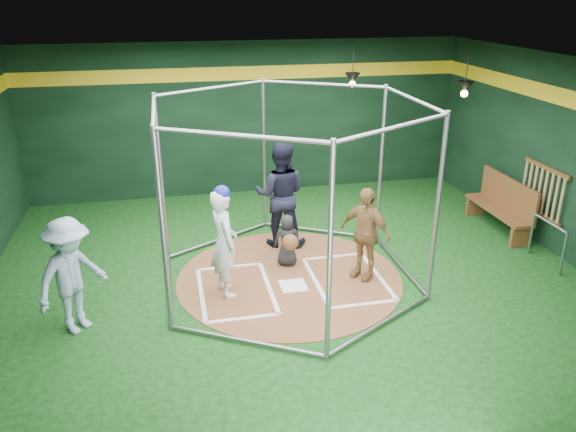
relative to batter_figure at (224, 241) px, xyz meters
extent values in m
cube|color=#0B330C|center=(1.10, 0.27, -0.93)|extent=(10.00, 9.00, 0.02)
cube|color=black|center=(1.10, 0.27, 2.58)|extent=(10.00, 9.00, 0.02)
cube|color=black|center=(1.10, 4.77, 0.83)|extent=(10.00, 0.10, 3.50)
cube|color=black|center=(1.10, -4.23, 0.83)|extent=(10.00, 0.10, 3.50)
cube|color=black|center=(6.10, 0.27, 0.83)|extent=(0.10, 9.00, 3.50)
cube|color=yellow|center=(1.10, 4.74, 1.88)|extent=(10.00, 0.01, 0.30)
cylinder|color=brown|center=(1.10, 0.27, -0.91)|extent=(3.80, 3.80, 0.01)
cube|color=white|center=(1.10, -0.03, -0.90)|extent=(0.43, 0.43, 0.01)
cube|color=white|center=(0.15, 0.87, -0.90)|extent=(1.10, 0.07, 0.01)
cube|color=white|center=(0.15, -0.83, -0.90)|extent=(1.10, 0.07, 0.01)
cube|color=white|center=(-0.40, 0.02, -0.90)|extent=(0.07, 1.70, 0.01)
cube|color=white|center=(0.70, 0.02, -0.90)|extent=(0.07, 1.70, 0.01)
cube|color=white|center=(2.05, 0.87, -0.90)|extent=(1.10, 0.07, 0.01)
cube|color=white|center=(2.05, -0.83, -0.90)|extent=(1.10, 0.07, 0.01)
cube|color=white|center=(1.50, 0.02, -0.90)|extent=(0.07, 1.70, 0.01)
cube|color=white|center=(2.60, 0.02, -0.90)|extent=(0.07, 1.70, 0.01)
cylinder|color=gray|center=(3.09, 1.42, 0.58)|extent=(0.07, 0.07, 3.00)
cylinder|color=gray|center=(1.10, 2.57, 0.58)|extent=(0.07, 0.07, 3.00)
cylinder|color=gray|center=(-0.89, 1.42, 0.58)|extent=(0.07, 0.07, 3.00)
cylinder|color=gray|center=(-0.89, -0.88, 0.58)|extent=(0.07, 0.07, 3.00)
cylinder|color=gray|center=(1.10, -2.03, 0.58)|extent=(0.07, 0.07, 3.00)
cylinder|color=gray|center=(3.09, -0.88, 0.58)|extent=(0.07, 0.07, 3.00)
cylinder|color=gray|center=(2.10, 1.99, 2.03)|extent=(2.02, 1.20, 0.06)
cylinder|color=gray|center=(2.10, 1.99, -0.87)|extent=(2.02, 1.20, 0.06)
cylinder|color=gray|center=(0.11, 1.99, 2.03)|extent=(2.02, 1.20, 0.06)
cylinder|color=gray|center=(0.11, 1.99, -0.87)|extent=(2.02, 1.20, 0.06)
cylinder|color=gray|center=(-0.89, 0.27, 2.03)|extent=(0.06, 2.30, 0.06)
cylinder|color=gray|center=(-0.89, 0.27, -0.87)|extent=(0.06, 2.30, 0.06)
cylinder|color=gray|center=(0.11, -1.46, 2.03)|extent=(2.02, 1.20, 0.06)
cylinder|color=gray|center=(0.11, -1.46, -0.87)|extent=(2.02, 1.20, 0.06)
cylinder|color=gray|center=(2.10, -1.46, 2.03)|extent=(2.02, 1.20, 0.06)
cylinder|color=gray|center=(2.10, -1.46, -0.87)|extent=(2.02, 1.20, 0.06)
cylinder|color=gray|center=(3.09, 0.27, 2.03)|extent=(0.06, 2.30, 0.06)
cylinder|color=gray|center=(3.09, 0.27, -0.87)|extent=(0.06, 2.30, 0.06)
cube|color=brown|center=(6.04, 0.67, 0.58)|extent=(0.05, 1.25, 0.08)
cube|color=brown|center=(6.04, 0.67, -0.32)|extent=(0.05, 1.25, 0.08)
cylinder|color=tan|center=(6.02, 0.12, 0.13)|extent=(0.06, 0.06, 0.85)
cylinder|color=tan|center=(6.02, 0.28, 0.13)|extent=(0.06, 0.06, 0.85)
cylinder|color=tan|center=(6.02, 0.43, 0.13)|extent=(0.06, 0.06, 0.85)
cylinder|color=tan|center=(6.02, 0.59, 0.13)|extent=(0.06, 0.06, 0.85)
cylinder|color=tan|center=(6.02, 0.75, 0.13)|extent=(0.06, 0.06, 0.85)
cylinder|color=tan|center=(6.02, 0.91, 0.13)|extent=(0.06, 0.06, 0.85)
cylinder|color=tan|center=(6.02, 1.06, 0.13)|extent=(0.06, 0.06, 0.85)
cylinder|color=tan|center=(6.02, 1.22, 0.13)|extent=(0.06, 0.06, 0.85)
cone|color=black|center=(3.30, 3.87, 1.83)|extent=(0.34, 0.34, 0.22)
sphere|color=#FFD899|center=(3.30, 3.87, 1.70)|extent=(0.14, 0.14, 0.14)
cylinder|color=black|center=(3.30, 3.87, 2.18)|extent=(0.02, 0.02, 0.70)
cone|color=black|center=(5.10, 2.27, 1.83)|extent=(0.34, 0.34, 0.22)
sphere|color=#FFD899|center=(5.10, 2.27, 1.70)|extent=(0.14, 0.14, 0.14)
cylinder|color=black|center=(5.10, 2.27, 2.18)|extent=(0.02, 0.02, 0.70)
imported|color=silver|center=(0.00, 0.00, -0.03)|extent=(0.55, 0.72, 1.76)
sphere|color=navy|center=(0.00, 0.00, 0.79)|extent=(0.26, 0.26, 0.26)
imported|color=tan|center=(2.33, 0.06, -0.11)|extent=(0.88, 0.97, 1.59)
imported|color=black|center=(1.17, 0.77, -0.44)|extent=(0.50, 0.37, 0.93)
sphere|color=brown|center=(1.17, 0.52, -0.37)|extent=(0.28, 0.28, 0.28)
imported|color=black|center=(1.23, 1.64, 0.09)|extent=(1.14, 1.00, 2.00)
imported|color=#91A5BF|center=(-2.19, -0.57, -0.06)|extent=(1.24, 1.24, 1.72)
cube|color=brown|center=(5.65, 1.38, -0.49)|extent=(0.43, 1.86, 0.06)
cube|color=brown|center=(5.83, 1.38, -0.14)|extent=(0.06, 1.86, 0.62)
cube|color=brown|center=(5.65, 0.56, -0.71)|extent=(0.41, 0.08, 0.41)
cube|color=brown|center=(5.65, 2.21, -0.71)|extent=(0.41, 0.08, 0.41)
cylinder|color=gray|center=(5.65, -0.62, -0.52)|extent=(0.05, 0.05, 0.80)
cylinder|color=gray|center=(5.65, 0.27, -0.52)|extent=(0.05, 0.05, 0.80)
cylinder|color=gray|center=(5.65, -0.17, -0.14)|extent=(0.05, 0.89, 0.05)
camera|label=1|loc=(-0.71, -7.95, 3.66)|focal=35.00mm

